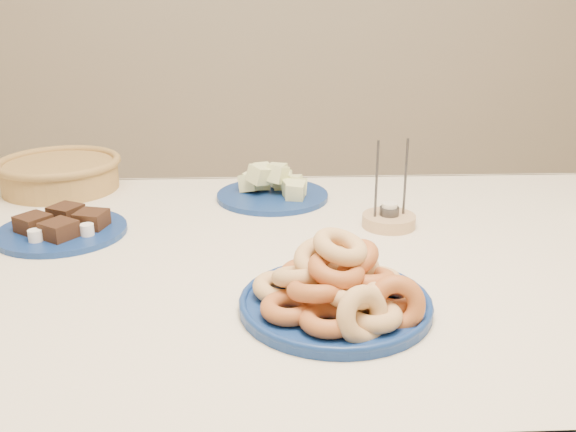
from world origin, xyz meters
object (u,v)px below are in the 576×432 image
(donut_platter, at_px, (338,291))
(wicker_basket, at_px, (60,173))
(candle_holder, at_px, (389,219))
(dining_table, at_px, (287,303))
(melon_plate, at_px, (274,188))
(brownie_plate, at_px, (62,228))

(donut_platter, bearing_deg, wicker_basket, 132.66)
(wicker_basket, distance_m, candle_holder, 0.86)
(candle_holder, bearing_deg, dining_table, -146.88)
(wicker_basket, bearing_deg, dining_table, -39.08)
(dining_table, relative_size, candle_holder, 8.73)
(melon_plate, distance_m, brownie_plate, 0.51)
(dining_table, distance_m, donut_platter, 0.28)
(melon_plate, distance_m, candle_holder, 0.33)
(dining_table, relative_size, melon_plate, 5.03)
(donut_platter, height_order, brownie_plate, donut_platter)
(dining_table, bearing_deg, wicker_basket, 140.92)
(melon_plate, relative_size, brownie_plate, 0.94)
(dining_table, distance_m, candle_holder, 0.30)
(dining_table, xyz_separation_m, wicker_basket, (-0.57, 0.46, 0.15))
(dining_table, distance_m, wicker_basket, 0.75)
(brownie_plate, relative_size, candle_holder, 1.84)
(wicker_basket, bearing_deg, brownie_plate, -73.83)
(melon_plate, bearing_deg, candle_holder, -40.80)
(dining_table, xyz_separation_m, donut_platter, (0.07, -0.24, 0.14))
(melon_plate, relative_size, candle_holder, 1.73)
(donut_platter, distance_m, melon_plate, 0.61)
(dining_table, bearing_deg, melon_plate, 92.66)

